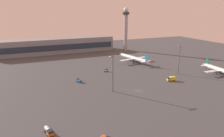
% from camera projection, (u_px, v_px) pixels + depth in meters
% --- Properties ---
extents(ground_plane, '(416.00, 416.00, 0.00)m').
position_uv_depth(ground_plane, '(138.00, 91.00, 138.68)').
color(ground_plane, '#424449').
extents(terminal_building, '(134.40, 22.40, 16.40)m').
position_uv_depth(terminal_building, '(55.00, 46.00, 252.88)').
color(terminal_building, gray).
rests_on(terminal_building, ground).
extents(control_tower, '(8.00, 8.00, 50.30)m').
position_uv_depth(control_tower, '(126.00, 26.00, 264.21)').
color(control_tower, '#A8A8B2').
rests_on(control_tower, ground).
extents(airplane_terminal_side, '(28.84, 37.04, 9.50)m').
position_uv_depth(airplane_terminal_side, '(221.00, 70.00, 171.07)').
color(airplane_terminal_side, silver).
rests_on(airplane_terminal_side, ground).
extents(airplane_taxiway_distant, '(31.13, 39.80, 10.25)m').
position_uv_depth(airplane_taxiway_distant, '(134.00, 58.00, 209.86)').
color(airplane_taxiway_distant, white).
rests_on(airplane_taxiway_distant, ground).
extents(fuel_truck, '(3.38, 6.59, 2.35)m').
position_uv_depth(fuel_truck, '(49.00, 131.00, 90.98)').
color(fuel_truck, '#D85919').
rests_on(fuel_truck, ground).
extents(catering_truck, '(6.05, 3.65, 3.05)m').
position_uv_depth(catering_truck, '(171.00, 79.00, 157.33)').
color(catering_truck, yellow).
rests_on(catering_truck, ground).
extents(cargo_loader, '(3.05, 4.52, 2.25)m').
position_uv_depth(cargo_loader, '(79.00, 80.00, 154.93)').
color(cargo_loader, '#3372BF').
rests_on(cargo_loader, ground).
extents(pushback_tug, '(3.56, 3.14, 2.05)m').
position_uv_depth(pushback_tug, '(107.00, 70.00, 180.26)').
color(pushback_tug, white).
rests_on(pushback_tug, ground).
extents(apron_light_east, '(4.80, 0.90, 22.65)m').
position_uv_depth(apron_light_east, '(179.00, 57.00, 170.53)').
color(apron_light_east, slate).
rests_on(apron_light_east, ground).
extents(apron_light_central, '(4.80, 0.90, 22.53)m').
position_uv_depth(apron_light_central, '(113.00, 71.00, 134.28)').
color(apron_light_central, slate).
rests_on(apron_light_central, ground).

